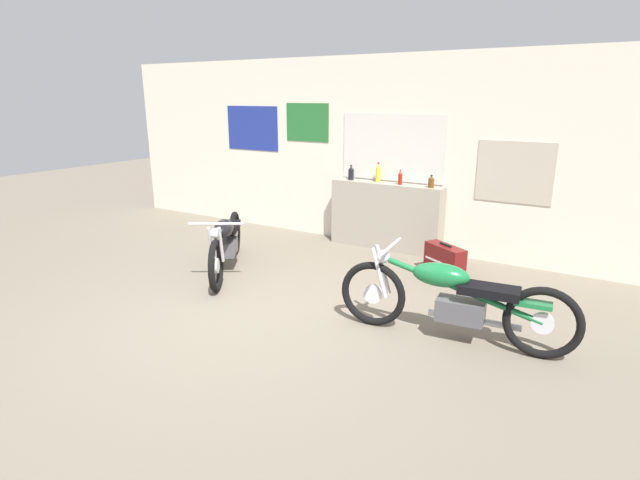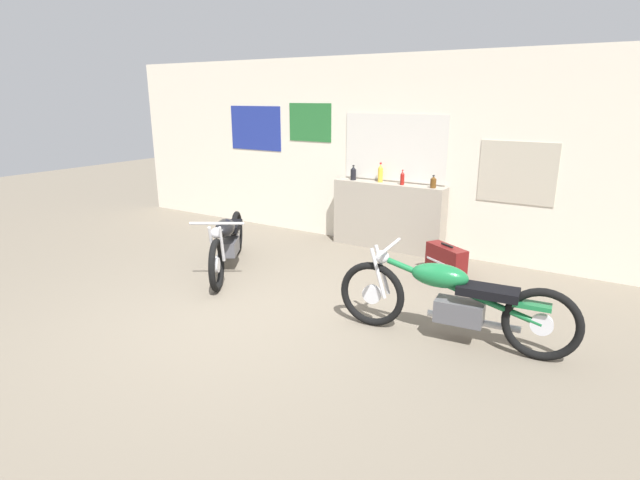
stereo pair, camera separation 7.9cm
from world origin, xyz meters
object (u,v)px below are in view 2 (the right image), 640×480
bottle_right_center (433,182)px  motorcycle_black (227,241)px  bottle_left_center (380,173)px  bottle_center (402,178)px  hard_case_darkred (446,261)px  motorcycle_green (452,299)px  bottle_leftmost (353,173)px

bottle_right_center → motorcycle_black: bearing=-135.9°
bottle_left_center → bottle_center: 0.37m
bottle_left_center → hard_case_darkred: (1.31, -0.76, -0.92)m
bottle_left_center → bottle_center: bottle_left_center is taller
bottle_right_center → hard_case_darkred: size_ratio=0.30×
bottle_center → bottle_right_center: bottle_center is taller
motorcycle_black → motorcycle_green: bearing=-7.4°
bottle_leftmost → bottle_right_center: 1.27m
bottle_leftmost → hard_case_darkred: (1.74, -0.72, -0.89)m
bottle_leftmost → bottle_left_center: bottle_left_center is taller
bottle_leftmost → bottle_center: size_ratio=1.04×
bottle_leftmost → motorcycle_black: 2.25m
bottle_center → bottle_left_center: bearing=173.2°
bottle_left_center → bottle_center: bearing=-6.8°
bottle_left_center → bottle_right_center: 0.84m
motorcycle_green → bottle_center: bearing=122.8°
hard_case_darkred → bottle_leftmost: bearing=157.5°
bottle_center → motorcycle_black: (-1.57, -1.99, -0.69)m
bottle_right_center → bottle_leftmost: bearing=179.0°
bottle_center → motorcycle_green: bottle_center is taller
bottle_right_center → hard_case_darkred: bearing=-55.9°
motorcycle_black → hard_case_darkred: bearing=26.9°
bottle_leftmost → bottle_left_center: 0.44m
motorcycle_green → motorcycle_black: 3.15m
bottle_left_center → bottle_right_center: (0.84, -0.06, -0.05)m
bottle_right_center → motorcycle_black: (-2.04, -1.98, -0.67)m
motorcycle_green → hard_case_darkred: (-0.60, 1.68, -0.22)m
bottle_center → hard_case_darkred: 1.48m
motorcycle_black → hard_case_darkred: size_ratio=2.99×
bottle_leftmost → bottle_left_center: bearing=4.8°
motorcycle_green → motorcycle_black: motorcycle_green is taller
motorcycle_black → hard_case_darkred: motorcycle_black is taller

